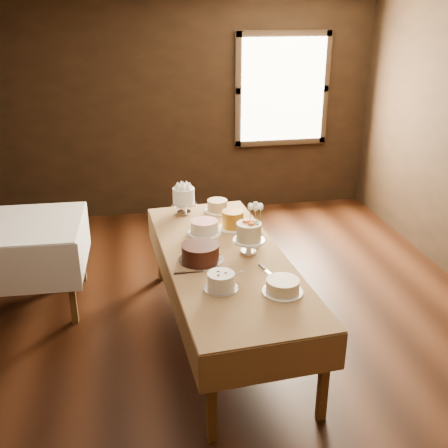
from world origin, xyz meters
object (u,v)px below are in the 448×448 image
cake_swirl (221,282)px  cake_server_d (251,237)px  side_table (27,233)px  cake_flowers (249,239)px  cake_speckled (217,206)px  cake_server_c (215,243)px  cake_server_e (196,272)px  flower_vase (255,234)px  cake_server_a (236,274)px  display_table (225,263)px  cake_chocolate (200,253)px  cake_caramel (233,220)px  cake_cream (283,287)px  cake_server_b (270,273)px  cake_lattice (204,228)px  cake_meringue (184,202)px

cake_swirl → cake_server_d: (0.43, 0.85, -0.06)m
side_table → cake_flowers: (1.87, -0.81, 0.14)m
cake_speckled → cake_server_c: (-0.15, -0.74, -0.05)m
side_table → cake_server_e: side_table is taller
cake_server_d → flower_vase: bearing=-130.9°
side_table → cake_flowers: bearing=-23.5°
cake_swirl → cake_server_a: 0.26m
cake_speckled → cake_server_c: size_ratio=1.05×
display_table → cake_flowers: (0.20, 0.04, 0.17)m
cake_server_c → flower_vase: flower_vase is taller
cake_server_a → flower_vase: flower_vase is taller
side_table → cake_flowers: size_ratio=3.74×
cake_server_c → cake_server_e: 0.54m
display_table → cake_flowers: size_ratio=9.20×
display_table → cake_chocolate: cake_chocolate is taller
flower_vase → cake_caramel: bearing=112.9°
cake_flowers → cake_cream: size_ratio=0.86×
side_table → cake_chocolate: size_ratio=2.42×
cake_server_b → cake_server_c: same height
cake_chocolate → cake_flowers: 0.42m
cake_flowers → cake_swirl: size_ratio=0.98×
cake_flowers → cake_server_e: 0.56m
cake_flowers → cake_swirl: (-0.33, -0.56, -0.06)m
cake_flowers → cake_server_a: size_ratio=1.13×
display_table → cake_speckled: (0.11, 1.00, 0.11)m
cake_flowers → cake_server_d: 0.33m
cake_chocolate → cake_server_b: size_ratio=1.74×
side_table → cake_swirl: bearing=-41.7°
side_table → cake_server_a: 2.06m
display_table → cake_flowers: cake_flowers is taller
cake_server_b → cake_chocolate: bearing=-138.2°
cake_speckled → cake_cream: cake_speckled is taller
cake_caramel → cake_swirl: (-0.31, -1.07, -0.02)m
cake_speckled → cake_lattice: bearing=-112.1°
display_table → flower_vase: size_ratio=18.26×
cake_cream → cake_server_a: cake_cream is taller
cake_speckled → side_table: bearing=-175.4°
cake_server_d → cake_server_a: bearing=-161.9°
cake_flowers → cake_server_e: (-0.48, -0.27, -0.11)m
cake_flowers → cake_cream: cake_flowers is taller
cake_cream → cake_server_d: (0.01, 0.98, -0.04)m
cake_flowers → cake_chocolate: bearing=-169.3°
side_table → cake_speckled: size_ratio=4.01×
cake_swirl → cake_server_e: size_ratio=1.15×
cake_server_c → flower_vase: bearing=-89.8°
cake_swirl → cake_caramel: bearing=74.0°
display_table → side_table: size_ratio=2.46×
cake_chocolate → cake_server_d: size_ratio=1.74×
cake_server_c → cake_lattice: bearing=16.8°
cake_meringue → cake_chocolate: 1.05m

